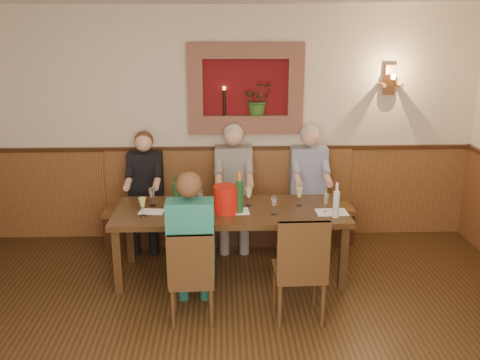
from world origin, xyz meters
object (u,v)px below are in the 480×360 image
at_px(person_bench_mid, 234,196).
at_px(wine_bottle_green_b, 176,195).
at_px(wine_bottle_green_a, 239,196).
at_px(water_bottle, 336,203).
at_px(person_chair_front, 192,257).
at_px(spittoon_bucket, 226,199).
at_px(chair_near_right, 299,289).
at_px(person_bench_right, 309,196).
at_px(dining_table, 231,216).
at_px(bench, 229,215).
at_px(person_bench_left, 146,200).
at_px(chair_near_left, 192,294).

relative_size(person_bench_mid, wine_bottle_green_b, 3.93).
xyz_separation_m(wine_bottle_green_a, water_bottle, (0.95, -0.16, -0.04)).
bearing_deg(water_bottle, person_chair_front, -160.00).
distance_m(person_chair_front, spittoon_bucket, 0.82).
height_order(chair_near_right, person_bench_right, person_bench_right).
xyz_separation_m(person_bench_mid, spittoon_bucket, (-0.10, -0.93, 0.28)).
bearing_deg(chair_near_right, dining_table, 123.07).
relative_size(person_bench_right, water_bottle, 4.07).
xyz_separation_m(dining_table, person_bench_right, (0.95, 0.84, -0.07)).
relative_size(bench, wine_bottle_green_a, 6.99).
relative_size(person_bench_left, person_bench_right, 0.95).
xyz_separation_m(dining_table, water_bottle, (1.04, -0.27, 0.22)).
height_order(bench, chair_near_right, bench).
relative_size(dining_table, spittoon_bucket, 8.52).
height_order(wine_bottle_green_a, water_bottle, wine_bottle_green_a).
bearing_deg(dining_table, chair_near_right, -55.57).
xyz_separation_m(bench, water_bottle, (1.04, -1.21, 0.57)).
bearing_deg(chair_near_right, spittoon_bucket, 128.30).
height_order(person_chair_front, wine_bottle_green_b, person_chair_front).
bearing_deg(water_bottle, dining_table, 165.67).
distance_m(chair_near_right, wine_bottle_green_a, 1.12).
height_order(chair_near_left, person_bench_mid, person_bench_mid).
bearing_deg(water_bottle, spittoon_bucket, 170.97).
distance_m(person_bench_right, water_bottle, 1.14).
height_order(person_chair_front, spittoon_bucket, person_chair_front).
bearing_deg(water_bottle, wine_bottle_green_b, 169.89).
bearing_deg(chair_near_right, wine_bottle_green_a, 122.13).
xyz_separation_m(bench, person_bench_right, (0.95, -0.11, 0.27)).
distance_m(person_bench_left, person_bench_mid, 1.05).
bearing_deg(dining_table, person_chair_front, -115.16).
bearing_deg(wine_bottle_green_a, chair_near_left, -120.47).
height_order(dining_table, person_chair_front, person_chair_front).
bearing_deg(wine_bottle_green_b, person_bench_mid, 53.35).
xyz_separation_m(chair_near_right, person_bench_mid, (-0.55, 1.71, 0.31)).
relative_size(bench, person_chair_front, 2.13).
distance_m(wine_bottle_green_b, water_bottle, 1.62).
bearing_deg(person_bench_left, water_bottle, -28.45).
height_order(wine_bottle_green_b, water_bottle, wine_bottle_green_b).
bearing_deg(person_bench_mid, wine_bottle_green_b, -126.65).
distance_m(chair_near_left, water_bottle, 1.66).
height_order(wine_bottle_green_a, wine_bottle_green_b, wine_bottle_green_a).
relative_size(bench, person_bench_left, 2.16).
xyz_separation_m(wine_bottle_green_a, wine_bottle_green_b, (-0.65, 0.12, -0.03)).
distance_m(bench, chair_near_right, 1.92).
xyz_separation_m(person_bench_left, person_bench_right, (1.95, -0.00, 0.03)).
xyz_separation_m(person_bench_mid, person_chair_front, (-0.42, -1.61, -0.03)).
bearing_deg(spittoon_bucket, person_chair_front, -114.79).
height_order(person_bench_mid, person_bench_right, person_bench_mid).
relative_size(chair_near_right, wine_bottle_green_b, 2.71).
relative_size(bench, spittoon_bucket, 10.65).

